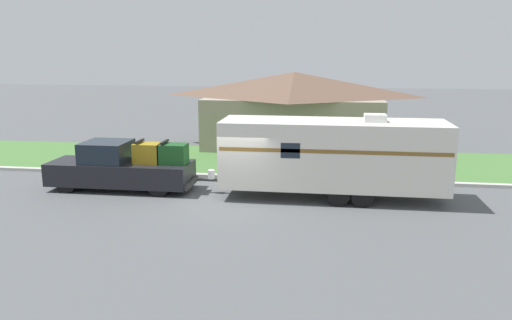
{
  "coord_description": "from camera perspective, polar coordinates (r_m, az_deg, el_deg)",
  "views": [
    {
      "loc": [
        3.33,
        -17.56,
        5.61
      ],
      "look_at": [
        0.66,
        1.32,
        1.4
      ],
      "focal_mm": 35.0,
      "sensor_mm": 36.0,
      "label": 1
    }
  ],
  "objects": [
    {
      "name": "house_across_street",
      "position": [
        29.88,
        4.36,
        5.97
      ],
      "size": [
        10.95,
        6.49,
        4.36
      ],
      "color": "gray",
      "rests_on": "ground_plane"
    },
    {
      "name": "ground_plane",
      "position": [
        18.73,
        -2.56,
        -4.99
      ],
      "size": [
        120.0,
        120.0,
        0.0
      ],
      "primitive_type": "plane",
      "color": "#515456"
    },
    {
      "name": "curb_strip",
      "position": [
        22.27,
        -0.8,
        -1.95
      ],
      "size": [
        80.0,
        0.3,
        0.14
      ],
      "color": "beige",
      "rests_on": "ground_plane"
    },
    {
      "name": "mailbox",
      "position": [
        22.43,
        3.55,
        0.71
      ],
      "size": [
        0.48,
        0.2,
        1.37
      ],
      "color": "brown",
      "rests_on": "ground_plane"
    },
    {
      "name": "travel_trailer",
      "position": [
        19.27,
        8.76,
        0.69
      ],
      "size": [
        9.63,
        2.45,
        3.28
      ],
      "color": "black",
      "rests_on": "ground_plane"
    },
    {
      "name": "pickup_truck",
      "position": [
        21.11,
        -15.04,
        -0.84
      ],
      "size": [
        5.95,
        1.93,
        2.07
      ],
      "color": "black",
      "rests_on": "ground_plane"
    },
    {
      "name": "lawn_strip",
      "position": [
        25.8,
        0.45,
        -0.08
      ],
      "size": [
        80.0,
        7.0,
        0.03
      ],
      "color": "#477538",
      "rests_on": "ground_plane"
    }
  ]
}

